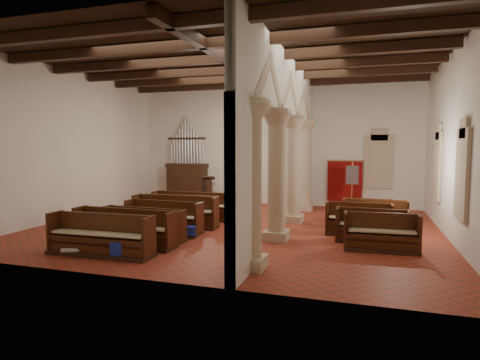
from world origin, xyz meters
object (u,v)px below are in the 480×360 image
lectern (209,192)px  processional_banner (352,196)px  pipe_organ (187,175)px  nave_pew_0 (101,242)px  aisle_pew_0 (381,238)px

lectern → processional_banner: 7.19m
pipe_organ → nave_pew_0: size_ratio=1.46×
processional_banner → aisle_pew_0: (1.01, -5.87, -0.42)m
pipe_organ → processional_banner: size_ratio=1.94×
processional_banner → nave_pew_0: bearing=-130.7°
processional_banner → aisle_pew_0: 5.97m
pipe_organ → processional_banner: pipe_organ is taller
nave_pew_0 → aisle_pew_0: size_ratio=1.46×
pipe_organ → aisle_pew_0: 11.98m
lectern → processional_banner: bearing=-22.7°
pipe_organ → aisle_pew_0: (9.40, -7.35, -1.01)m
lectern → nave_pew_0: bearing=-97.9°
processional_banner → lectern: bearing=165.0°
nave_pew_0 → aisle_pew_0: bearing=19.0°
processional_banner → nave_pew_0: (-6.29, -8.62, -0.41)m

